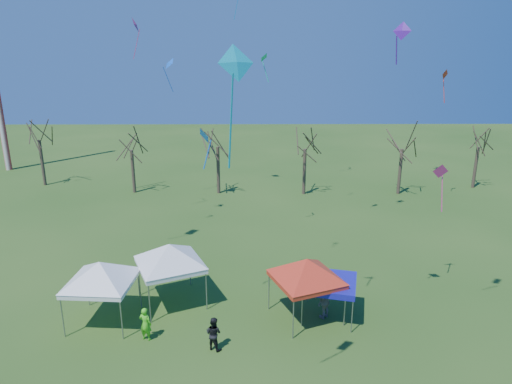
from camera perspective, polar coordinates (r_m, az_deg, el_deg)
ground at (r=23.13m, az=-2.97°, el=-18.16°), size 140.00×140.00×0.00m
tree_0 at (r=51.62m, az=-25.72°, el=7.74°), size 3.83×3.83×8.44m
tree_1 at (r=45.72m, az=-15.46°, el=6.92°), size 3.42×3.42×7.54m
tree_2 at (r=43.96m, az=-4.87°, el=7.75°), size 3.71×3.71×8.18m
tree_3 at (r=43.83m, az=6.22°, el=7.41°), size 3.59×3.59×7.91m
tree_4 at (r=45.81m, az=17.97°, el=7.07°), size 3.58×3.58×7.89m
tree_5 at (r=50.94m, az=26.25°, el=6.70°), size 3.39×3.39×7.46m
tent_white_west at (r=24.30m, az=-18.98°, el=-8.75°), size 4.39×4.39×3.88m
tent_white_mid at (r=25.08m, az=-10.81°, el=-6.92°), size 4.30×4.30×4.05m
tent_red at (r=23.50m, az=6.38°, el=-8.81°), size 4.07×4.07×3.87m
tent_blue at (r=24.29m, az=9.20°, el=-11.21°), size 3.21×3.21×2.09m
person_grey at (r=24.62m, az=8.66°, el=-13.37°), size 1.12×1.09×1.88m
person_green at (r=23.38m, az=-13.65°, el=-15.72°), size 0.72×0.59×1.71m
person_dark at (r=22.27m, az=-5.33°, el=-17.19°), size 0.99×0.92×1.64m
kite_25 at (r=20.48m, az=17.76°, el=18.53°), size 0.74×0.57×1.71m
kite_1 at (r=22.00m, az=-6.41°, el=6.99°), size 0.87×1.01×2.02m
kite_17 at (r=27.00m, az=22.05°, el=2.31°), size 0.89×0.53×2.73m
kite_2 at (r=40.65m, az=-14.77°, el=19.54°), size 0.71×1.36×3.32m
kite_19 at (r=37.95m, az=0.98°, el=16.41°), size 0.95×1.06×2.33m
kite_5 at (r=12.93m, az=-2.50°, el=15.57°), size 1.16×0.88×3.51m
kite_13 at (r=39.45m, az=-10.81°, el=15.49°), size 1.30×1.39×2.84m
kite_12 at (r=42.95m, az=22.51°, el=13.36°), size 0.89×0.83×2.88m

